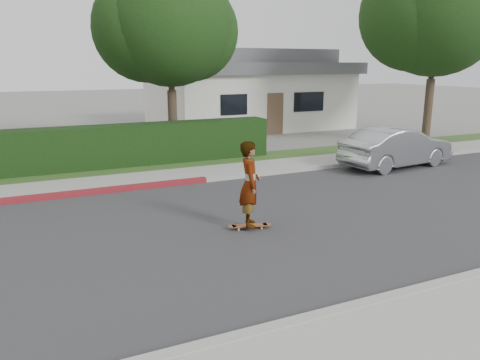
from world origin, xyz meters
The scene contains 14 objects.
ground centered at (0.00, 0.00, 0.00)m, with size 120.00×120.00×0.00m, color slate.
road centered at (0.00, 0.00, 0.01)m, with size 60.00×8.00×0.01m, color #2D2D30.
curb_near centered at (0.00, -4.10, 0.07)m, with size 60.00×0.20×0.15m, color #9E9E99.
sidewalk_near centered at (0.00, -5.00, 0.06)m, with size 60.00×1.60×0.12m, color gray.
curb_far centered at (0.00, 4.10, 0.07)m, with size 60.00×0.20×0.15m, color #9E9E99.
sidewalk_far centered at (0.00, 5.00, 0.06)m, with size 60.00×1.60×0.12m, color gray.
planting_strip centered at (0.00, 6.60, 0.05)m, with size 60.00×1.60×0.10m, color #2D4C1E.
hedge centered at (-3.00, 7.20, 0.75)m, with size 15.00×1.00×1.50m, color black.
tree_center centered at (1.49, 9.19, 4.90)m, with size 5.66×4.84×7.44m.
tree_right centered at (12.49, 6.69, 5.63)m, with size 6.32×5.60×8.56m.
house centered at (8.00, 16.00, 2.10)m, with size 10.60×8.60×4.30m.
skateboard centered at (0.38, -0.26, 0.08)m, with size 0.97×0.42×0.09m.
skateboarder centered at (0.38, -0.26, 1.02)m, with size 0.68×0.44×1.85m, color white.
car_silver centered at (7.83, 3.33, 0.70)m, with size 1.48×4.25×1.40m, color #A2A3A9.
Camera 1 is at (-3.87, -8.95, 3.52)m, focal length 35.00 mm.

